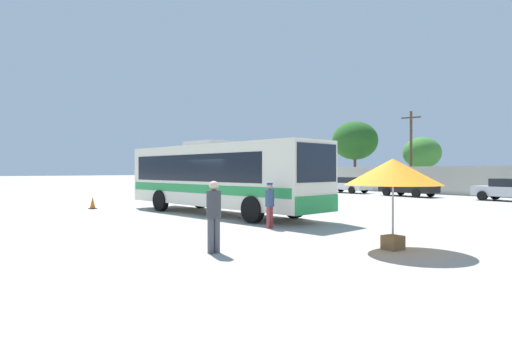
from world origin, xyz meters
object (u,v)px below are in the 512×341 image
passenger_waiting_on_apron (214,212)px  traffic_cone_on_apron (93,203)px  parked_car_third_silver (511,189)px  attendant_by_bus_door (270,202)px  roadside_tree_midleft (422,153)px  parked_car_second_black (409,186)px  utility_pole_near (411,150)px  roadside_tree_left (355,141)px  coach_bus_cream_green (218,175)px  vendor_umbrella_near_gate_orange (393,173)px  parked_car_leftmost_white (347,184)px

passenger_waiting_on_apron → traffic_cone_on_apron: passenger_waiting_on_apron is taller
passenger_waiting_on_apron → parked_car_third_silver: (-3.34, 24.57, -0.22)m
attendant_by_bus_door → roadside_tree_midleft: (-13.70, 31.36, 2.94)m
parked_car_second_black → traffic_cone_on_apron: 23.07m
parked_car_second_black → utility_pole_near: size_ratio=0.59×
attendant_by_bus_door → parked_car_second_black: bearing=111.1°
roadside_tree_left → roadside_tree_midleft: bearing=18.1°
roadside_tree_midleft → traffic_cone_on_apron: (2.31, -34.22, -3.54)m
utility_pole_near → coach_bus_cream_green: bearing=-75.6°
coach_bus_cream_green → parked_car_second_black: (-2.38, 18.80, -1.05)m
attendant_by_bus_door → utility_pole_near: utility_pole_near is taller
vendor_umbrella_near_gate_orange → parked_car_second_black: size_ratio=0.55×
attendant_by_bus_door → roadside_tree_midleft: bearing=113.6°
parked_car_third_silver → roadside_tree_left: (-20.08, 8.38, 4.65)m
utility_pole_near → traffic_cone_on_apron: size_ratio=11.92×
passenger_waiting_on_apron → parked_car_third_silver: size_ratio=0.41×
passenger_waiting_on_apron → parked_car_third_silver: 24.80m
utility_pole_near → roadside_tree_midleft: utility_pole_near is taller
coach_bus_cream_green → utility_pole_near: 26.36m
roadside_tree_left → traffic_cone_on_apron: bearing=-73.7°
passenger_waiting_on_apron → roadside_tree_left: (-23.43, 32.95, 4.44)m
attendant_by_bus_door → roadside_tree_left: (-20.74, 29.06, 4.53)m
coach_bus_cream_green → roadside_tree_midleft: (-8.40, 30.26, 2.02)m
attendant_by_bus_door → passenger_waiting_on_apron: 4.73m
parked_car_leftmost_white → roadside_tree_left: roadside_tree_left is taller
vendor_umbrella_near_gate_orange → utility_pole_near: utility_pole_near is taller
coach_bus_cream_green → passenger_waiting_on_apron: coach_bus_cream_green is taller
attendant_by_bus_door → parked_car_third_silver: 20.69m
passenger_waiting_on_apron → parked_car_second_black: 25.96m
coach_bus_cream_green → parked_car_leftmost_white: bearing=114.9°
utility_pole_near → roadside_tree_midleft: size_ratio=1.38×
vendor_umbrella_near_gate_orange → roadside_tree_left: (-25.77, 29.03, 3.48)m
parked_car_leftmost_white → roadside_tree_midleft: roadside_tree_midleft is taller
parked_car_third_silver → attendant_by_bus_door: bearing=-88.2°
parked_car_second_black → vendor_umbrella_near_gate_orange: bearing=-57.4°
coach_bus_cream_green → parked_car_second_black: 18.98m
passenger_waiting_on_apron → parked_car_leftmost_white: passenger_waiting_on_apron is taller
parked_car_third_silver → traffic_cone_on_apron: (-10.73, -23.53, -0.48)m
parked_car_second_black → coach_bus_cream_green: bearing=-82.8°
coach_bus_cream_green → traffic_cone_on_apron: bearing=-147.0°
vendor_umbrella_near_gate_orange → traffic_cone_on_apron: (-16.41, -2.89, -1.66)m
vendor_umbrella_near_gate_orange → parked_car_third_silver: bearing=105.4°
parked_car_second_black → roadside_tree_midleft: size_ratio=0.81×
passenger_waiting_on_apron → utility_pole_near: bearing=115.5°
passenger_waiting_on_apron → parked_car_third_silver: bearing=97.7°
roadside_tree_midleft → attendant_by_bus_door: bearing=-66.4°
vendor_umbrella_near_gate_orange → roadside_tree_midleft: bearing=120.9°
coach_bus_cream_green → utility_pole_near: utility_pole_near is taller
coach_bus_cream_green → parked_car_third_silver: 20.14m
coach_bus_cream_green → parked_car_second_black: coach_bus_cream_green is taller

